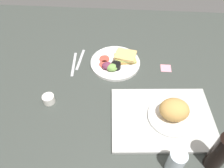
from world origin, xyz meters
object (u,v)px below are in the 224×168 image
object	(u,v)px
serving_tray	(162,118)
bread_plate_near	(173,112)
drinking_glass	(176,162)
sticky_note	(166,68)
soda_bottle	(220,153)
knife	(74,64)
plate_with_salad	(116,62)
fork	(80,59)
espresso_cup	(49,99)

from	to	relation	value
serving_tray	bread_plate_near	distance (cm)	6.29
drinking_glass	sticky_note	bearing A→B (deg)	-92.50
serving_tray	sticky_note	world-z (taller)	serving_tray
soda_bottle	knife	bearing A→B (deg)	-39.26
plate_with_salad	soda_bottle	size ratio (longest dim) A/B	1.42
serving_tray	sticky_note	size ratio (longest dim) A/B	8.04
bread_plate_near	soda_bottle	world-z (taller)	soda_bottle
plate_with_salad	sticky_note	size ratio (longest dim) A/B	4.88
plate_with_salad	fork	world-z (taller)	plate_with_salad
plate_with_salad	knife	distance (cm)	23.77
bread_plate_near	fork	bearing A→B (deg)	-37.86
bread_plate_near	fork	world-z (taller)	bread_plate_near
soda_bottle	espresso_cup	world-z (taller)	soda_bottle
serving_tray	plate_with_salad	size ratio (longest dim) A/B	1.65
fork	drinking_glass	bearing A→B (deg)	42.26
plate_with_salad	sticky_note	world-z (taller)	plate_with_salad
drinking_glass	fork	world-z (taller)	drinking_glass
knife	sticky_note	world-z (taller)	knife
fork	espresso_cup	bearing A→B (deg)	-13.07
bread_plate_near	fork	size ratio (longest dim) A/B	1.20
drinking_glass	knife	distance (cm)	73.46
plate_with_salad	drinking_glass	world-z (taller)	drinking_glass
soda_bottle	fork	xyz separation A→B (cm)	(60.59, -55.97, -9.35)
fork	plate_with_salad	bearing A→B (deg)	87.85
plate_with_salad	fork	bearing A→B (deg)	-6.67
serving_tray	fork	world-z (taller)	serving_tray
espresso_cup	plate_with_salad	bearing A→B (deg)	-137.04
bread_plate_near	knife	xyz separation A→B (cm)	(50.09, -32.61, -5.47)
espresso_cup	fork	size ratio (longest dim) A/B	0.33
drinking_glass	soda_bottle	size ratio (longest dim) A/B	0.61
bread_plate_near	espresso_cup	distance (cm)	57.27
drinking_glass	bread_plate_near	bearing A→B (deg)	-94.00
soda_bottle	knife	world-z (taller)	soda_bottle
serving_tray	soda_bottle	world-z (taller)	soda_bottle
plate_with_salad	drinking_glass	size ratio (longest dim) A/B	2.32
plate_with_salad	knife	bearing A→B (deg)	3.82
soda_bottle	fork	size ratio (longest dim) A/B	1.13
espresso_cup	drinking_glass	bearing A→B (deg)	153.06
knife	sticky_note	bearing A→B (deg)	86.27
serving_tray	plate_with_salad	distance (cm)	41.09
soda_bottle	drinking_glass	bearing A→B (deg)	10.80
bread_plate_near	plate_with_salad	bearing A→B (deg)	-52.30
plate_with_salad	knife	size ratio (longest dim) A/B	1.44
plate_with_salad	sticky_note	bearing A→B (deg)	177.66
bread_plate_near	fork	distance (cm)	59.90
soda_bottle	espresso_cup	bearing A→B (deg)	-19.73
drinking_glass	espresso_cup	world-z (taller)	drinking_glass
plate_with_salad	drinking_glass	distance (cm)	61.80
knife	drinking_glass	bearing A→B (deg)	37.25
soda_bottle	knife	xyz separation A→B (cm)	(63.59, -51.97, -9.35)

